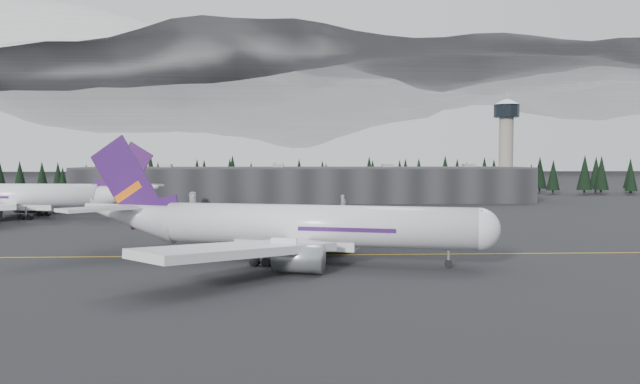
{
  "coord_description": "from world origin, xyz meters",
  "views": [
    {
      "loc": [
        -6.11,
        -101.14,
        15.36
      ],
      "look_at": [
        0.0,
        20.0,
        9.0
      ],
      "focal_mm": 35.0,
      "sensor_mm": 36.0,
      "label": 1
    }
  ],
  "objects_px": {
    "gse_vehicle_a": "(193,204)",
    "jet_parked": "(30,196)",
    "jet_main": "(279,225)",
    "control_tower": "(506,138)",
    "terminal": "(305,184)",
    "gse_vehicle_b": "(343,205)"
  },
  "relations": [
    {
      "from": "gse_vehicle_a",
      "to": "jet_parked",
      "type": "bearing_deg",
      "value": -127.59
    },
    {
      "from": "jet_main",
      "to": "jet_parked",
      "type": "height_order",
      "value": "jet_parked"
    },
    {
      "from": "control_tower",
      "to": "jet_main",
      "type": "xyz_separation_m",
      "value": [
        -82.54,
        -135.56,
        -17.98
      ]
    },
    {
      "from": "terminal",
      "to": "gse_vehicle_a",
      "type": "xyz_separation_m",
      "value": [
        -37.42,
        -20.91,
        -5.63
      ]
    },
    {
      "from": "gse_vehicle_a",
      "to": "gse_vehicle_b",
      "type": "height_order",
      "value": "gse_vehicle_a"
    },
    {
      "from": "jet_main",
      "to": "gse_vehicle_b",
      "type": "distance_m",
      "value": 108.69
    },
    {
      "from": "control_tower",
      "to": "gse_vehicle_b",
      "type": "relative_size",
      "value": 9.7
    },
    {
      "from": "gse_vehicle_b",
      "to": "control_tower",
      "type": "bearing_deg",
      "value": 89.33
    },
    {
      "from": "terminal",
      "to": "gse_vehicle_a",
      "type": "height_order",
      "value": "terminal"
    },
    {
      "from": "control_tower",
      "to": "jet_parked",
      "type": "bearing_deg",
      "value": -157.33
    },
    {
      "from": "jet_main",
      "to": "gse_vehicle_a",
      "type": "height_order",
      "value": "jet_main"
    },
    {
      "from": "control_tower",
      "to": "gse_vehicle_a",
      "type": "xyz_separation_m",
      "value": [
        -112.42,
        -23.91,
        -22.74
      ]
    },
    {
      "from": "gse_vehicle_a",
      "to": "gse_vehicle_b",
      "type": "relative_size",
      "value": 1.24
    },
    {
      "from": "control_tower",
      "to": "jet_parked",
      "type": "distance_m",
      "value": 162.55
    },
    {
      "from": "terminal",
      "to": "gse_vehicle_a",
      "type": "bearing_deg",
      "value": -150.8
    },
    {
      "from": "terminal",
      "to": "control_tower",
      "type": "bearing_deg",
      "value": 2.29
    },
    {
      "from": "jet_parked",
      "to": "jet_main",
      "type": "bearing_deg",
      "value": 137.17
    },
    {
      "from": "jet_main",
      "to": "gse_vehicle_a",
      "type": "relative_size",
      "value": 13.27
    },
    {
      "from": "terminal",
      "to": "control_tower",
      "type": "relative_size",
      "value": 4.24
    },
    {
      "from": "gse_vehicle_b",
      "to": "jet_main",
      "type": "bearing_deg",
      "value": -35.15
    },
    {
      "from": "terminal",
      "to": "gse_vehicle_b",
      "type": "height_order",
      "value": "terminal"
    },
    {
      "from": "terminal",
      "to": "jet_main",
      "type": "height_order",
      "value": "jet_main"
    }
  ]
}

